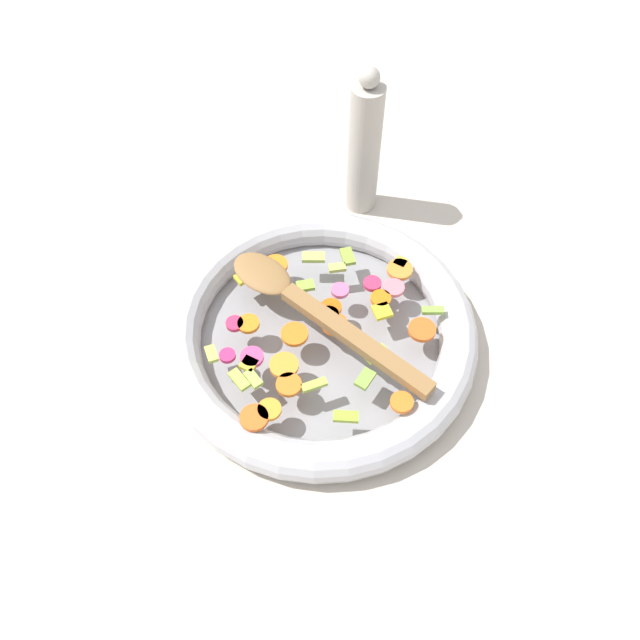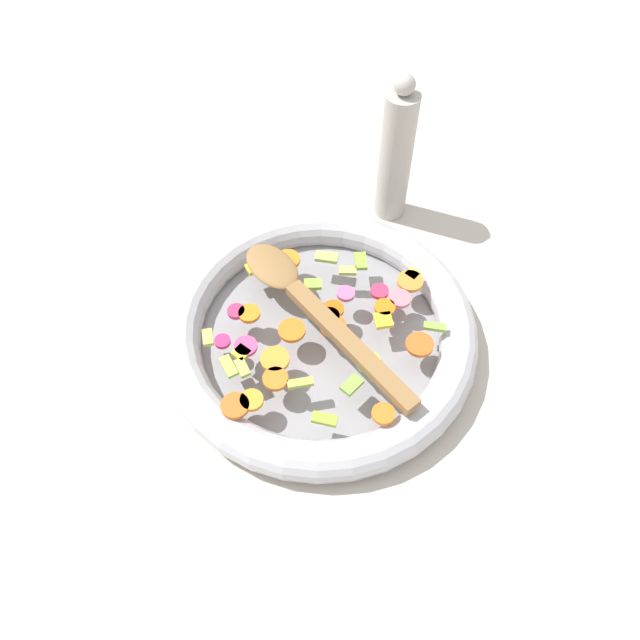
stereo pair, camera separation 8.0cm
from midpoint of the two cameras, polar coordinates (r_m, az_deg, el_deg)
The scene contains 5 objects.
ground_plane at distance 0.84m, azimuth 2.72°, elevation -2.14°, with size 4.00×4.00×0.00m, color beige.
skillet at distance 0.82m, azimuth 2.78°, elevation -1.31°, with size 0.41×0.41×0.05m.
chopped_vegetables at distance 0.79m, azimuth 2.81°, elevation -1.05°, with size 0.29×0.32×0.01m.
wooden_spoon at distance 0.80m, azimuth 1.83°, elevation 1.36°, with size 0.32×0.13×0.01m.
pepper_mill at distance 0.93m, azimuth 9.48°, elevation 14.54°, with size 0.05×0.05×0.24m.
Camera 2 is at (0.26, -0.38, 0.71)m, focal length 35.00 mm.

